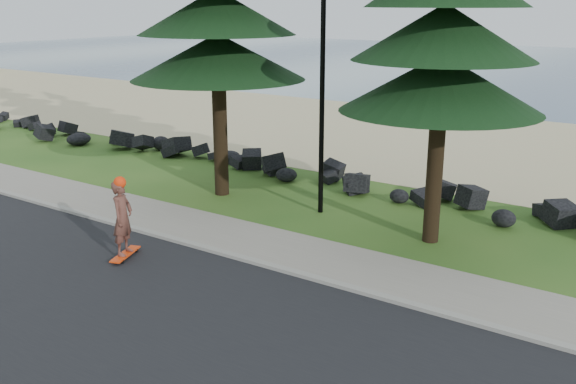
% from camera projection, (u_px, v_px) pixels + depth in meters
% --- Properties ---
extents(ground, '(160.00, 160.00, 0.00)m').
position_uv_depth(ground, '(253.00, 246.00, 15.88)').
color(ground, '#2A531A').
rests_on(ground, ground).
extents(road, '(160.00, 7.00, 0.02)m').
position_uv_depth(road, '(111.00, 316.00, 12.32)').
color(road, black).
rests_on(road, ground).
extents(kerb, '(160.00, 0.20, 0.10)m').
position_uv_depth(kerb, '(230.00, 255.00, 15.16)').
color(kerb, gray).
rests_on(kerb, ground).
extents(sidewalk, '(160.00, 2.00, 0.08)m').
position_uv_depth(sidewalk, '(258.00, 242.00, 16.03)').
color(sidewalk, gray).
rests_on(sidewalk, ground).
extents(beach_sand, '(160.00, 15.00, 0.01)m').
position_uv_depth(beach_sand, '(459.00, 143.00, 27.36)').
color(beach_sand, '#C9B486').
rests_on(beach_sand, ground).
extents(seawall_boulders, '(60.00, 2.40, 1.10)m').
position_uv_depth(seawall_boulders, '(360.00, 192.00, 20.32)').
color(seawall_boulders, black).
rests_on(seawall_boulders, ground).
extents(lamp_post, '(0.25, 0.14, 8.14)m').
position_uv_depth(lamp_post, '(323.00, 66.00, 17.24)').
color(lamp_post, black).
rests_on(lamp_post, ground).
extents(skateboarder, '(0.62, 1.09, 1.97)m').
position_uv_depth(skateboarder, '(123.00, 218.00, 14.82)').
color(skateboarder, '#E73A0D').
rests_on(skateboarder, ground).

